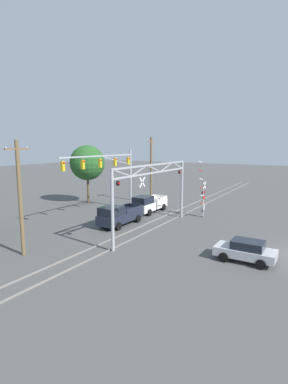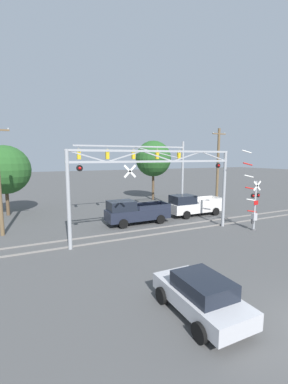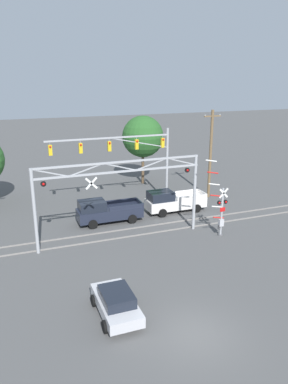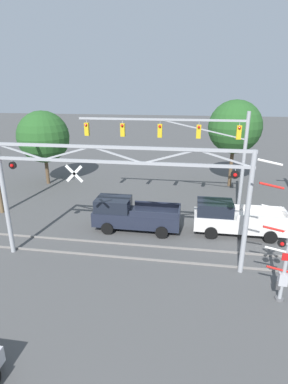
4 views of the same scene
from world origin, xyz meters
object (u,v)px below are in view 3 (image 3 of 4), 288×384
Objects in this scene: crossing_signal_mast at (220,211)px; traffic_signal_span at (134,152)px; pickup_truck_lead at (106,211)px; crossing_gantry at (120,186)px; utility_pole_right at (211,153)px; sedan_waiting at (116,302)px; pickup_truck_following at (173,201)px; background_tree_far_left_verge at (143,137)px.

traffic_signal_span is (-3.75, 8.98, 3.09)m from crossing_signal_mast.
pickup_truck_lead is at bearing 142.50° from crossing_signal_mast.
crossing_gantry is 1.42× the size of utility_pole_right.
crossing_signal_mast reaches higher than pickup_truck_lead.
pickup_truck_lead is 1.39× the size of sedan_waiting.
background_tree_far_left_verge reaches higher than pickup_truck_following.
pickup_truck_lead and pickup_truck_following have the same top height.
sedan_waiting is at bearing -112.60° from traffic_signal_span.
pickup_truck_lead is at bearing 76.88° from sedan_waiting.
sedan_waiting is (-2.92, -12.54, -0.26)m from pickup_truck_lead.
utility_pole_right is (14.51, 15.64, 3.76)m from sedan_waiting.
pickup_truck_lead is (-7.42, 5.69, -1.03)m from crossing_signal_mast.
crossing_gantry is 7.97m from traffic_signal_span.
background_tree_far_left_verge reaches higher than pickup_truck_lead.
pickup_truck_following is 1.40× the size of sedan_waiting.
crossing_gantry is at bearing 70.98° from sedan_waiting.
pickup_truck_following is 0.63× the size of utility_pole_right.
crossing_signal_mast is 9.40m from pickup_truck_lead.
pickup_truck_lead is 0.99× the size of pickup_truck_following.
pickup_truck_lead is (-0.10, 3.78, -3.23)m from crossing_gantry.
crossing_signal_mast is 0.54× the size of traffic_signal_span.
utility_pole_right is at bearing 64.60° from crossing_signal_mast.
sedan_waiting is at bearing -132.86° from utility_pole_right.
crossing_gantry is at bearing -88.53° from pickup_truck_lead.
sedan_waiting is (-3.02, -8.76, -3.49)m from crossing_gantry.
utility_pole_right is 1.14× the size of background_tree_far_left_verge.
sedan_waiting is at bearing -103.12° from pickup_truck_lead.
utility_pole_right reaches higher than traffic_signal_span.
pickup_truck_lead is 13.21m from background_tree_far_left_verge.
background_tree_far_left_verge is at bearing 63.42° from traffic_signal_span.
background_tree_far_left_verge is (10.06, 22.77, 4.62)m from sedan_waiting.
background_tree_far_left_verge is at bearing 66.16° from sedan_waiting.
utility_pole_right reaches higher than background_tree_far_left_verge.
crossing_signal_mast is 1.12× the size of pickup_truck_following.
crossing_signal_mast is 16.27m from background_tree_far_left_verge.
pickup_truck_lead is at bearing -124.91° from background_tree_far_left_verge.
traffic_signal_span reaches higher than crossing_gantry.
crossing_gantry is 2.02× the size of crossing_signal_mast.
crossing_signal_mast is 10.04m from utility_pole_right.
crossing_signal_mast is at bearing -37.50° from pickup_truck_lead.
pickup_truck_following is at bearing -94.88° from background_tree_far_left_verge.
utility_pole_right is (11.49, 6.88, 0.27)m from crossing_gantry.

